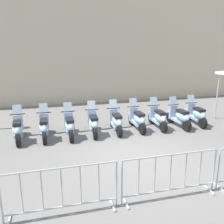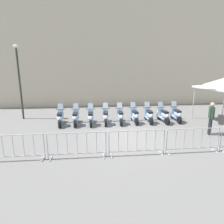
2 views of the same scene
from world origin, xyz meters
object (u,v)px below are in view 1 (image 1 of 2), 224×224
(motorcycle_2, at_px, (70,126))
(motorcycle_7, at_px, (179,117))
(motorcycle_5, at_px, (138,119))
(barrier_segment_1, at_px, (62,192))
(motorcycle_3, at_px, (93,123))
(motorcycle_6, at_px, (158,118))
(motorcycle_4, at_px, (116,121))
(motorcycle_1, at_px, (44,127))
(motorcycle_0, at_px, (18,129))
(barrier_segment_2, at_px, (170,176))
(motorcycle_8, at_px, (196,115))

(motorcycle_2, bearing_deg, motorcycle_7, -11.50)
(motorcycle_5, bearing_deg, barrier_segment_1, -137.51)
(motorcycle_7, bearing_deg, motorcycle_3, 167.60)
(motorcycle_2, relative_size, motorcycle_5, 1.00)
(motorcycle_6, bearing_deg, motorcycle_4, 169.88)
(motorcycle_6, distance_m, motorcycle_7, 0.94)
(motorcycle_1, height_order, motorcycle_2, same)
(motorcycle_5, bearing_deg, motorcycle_0, 169.06)
(motorcycle_6, distance_m, barrier_segment_1, 6.23)
(motorcycle_5, xyz_separation_m, barrier_segment_1, (-4.16, -3.81, 0.07))
(barrier_segment_2, bearing_deg, motorcycle_7, 46.41)
(motorcycle_2, xyz_separation_m, barrier_segment_1, (-1.41, -4.26, 0.07))
(motorcycle_7, bearing_deg, motorcycle_1, 167.90)
(motorcycle_8, height_order, barrier_segment_1, motorcycle_8)
(motorcycle_4, bearing_deg, motorcycle_6, -10.12)
(motorcycle_2, relative_size, motorcycle_3, 1.01)
(motorcycle_0, height_order, motorcycle_4, same)
(barrier_segment_1, bearing_deg, motorcycle_1, 83.55)
(motorcycle_5, xyz_separation_m, motorcycle_7, (1.80, -0.48, 0.00))
(motorcycle_0, height_order, motorcycle_3, same)
(barrier_segment_2, bearing_deg, motorcycle_1, 110.25)
(motorcycle_5, distance_m, barrier_segment_2, 4.66)
(motorcycle_1, bearing_deg, motorcycle_7, -12.10)
(barrier_segment_1, bearing_deg, barrier_segment_2, -11.47)
(motorcycle_3, bearing_deg, motorcycle_5, -9.76)
(motorcycle_3, relative_size, motorcycle_6, 0.99)
(motorcycle_4, relative_size, barrier_segment_2, 0.75)
(motorcycle_7, bearing_deg, motorcycle_4, 167.24)
(motorcycle_4, height_order, motorcycle_8, same)
(motorcycle_0, xyz_separation_m, motorcycle_6, (5.46, -1.07, 0.00))
(motorcycle_1, bearing_deg, barrier_segment_2, -69.75)
(motorcycle_4, height_order, barrier_segment_1, motorcycle_4)
(motorcycle_0, distance_m, motorcycle_7, 6.50)
(motorcycle_5, xyz_separation_m, motorcycle_6, (0.91, -0.19, 0.00))
(motorcycle_1, relative_size, barrier_segment_2, 0.76)
(motorcycle_8, bearing_deg, motorcycle_2, 169.97)
(motorcycle_3, relative_size, motorcycle_8, 1.00)
(motorcycle_0, xyz_separation_m, barrier_segment_2, (2.74, -5.17, 0.07))
(motorcycle_3, bearing_deg, motorcycle_0, 168.27)
(motorcycle_0, xyz_separation_m, motorcycle_4, (3.63, -0.75, 0.00))
(motorcycle_0, bearing_deg, motorcycle_6, -11.12)
(motorcycle_0, xyz_separation_m, motorcycle_8, (7.29, -1.41, 0.00))
(motorcycle_1, distance_m, motorcycle_5, 3.72)
(barrier_segment_2, bearing_deg, barrier_segment_1, 168.53)
(motorcycle_8, bearing_deg, motorcycle_0, 169.07)
(motorcycle_4, relative_size, motorcycle_8, 1.00)
(motorcycle_7, relative_size, motorcycle_8, 1.01)
(motorcycle_3, xyz_separation_m, motorcycle_8, (4.57, -0.84, 0.00))
(motorcycle_1, bearing_deg, motorcycle_0, 167.80)
(motorcycle_0, distance_m, motorcycle_5, 4.64)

